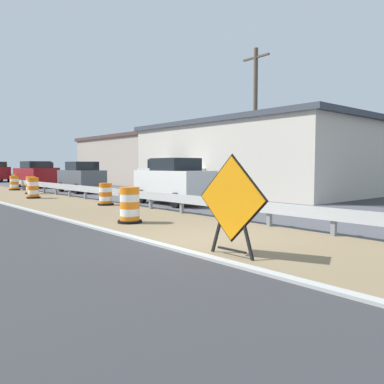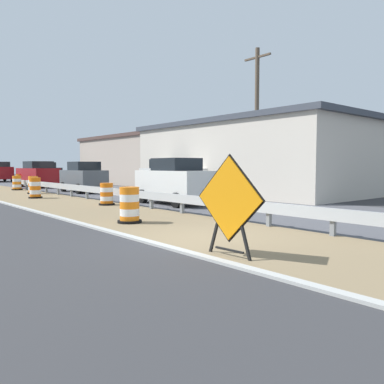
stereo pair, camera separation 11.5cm
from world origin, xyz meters
The scene contains 20 objects.
ground_plane centered at (0.00, 0.00, 0.00)m, with size 160.00×160.00×0.00m, color #333335.
median_dirt_strip centered at (0.85, 0.00, 0.00)m, with size 4.10×120.00×0.01m, color #7F6B4C.
far_lane_asphalt centered at (6.66, 0.00, 0.00)m, with size 7.51×120.00×0.00m, color #4C4C51.
curb_near_edge centered at (-1.30, 0.00, 0.00)m, with size 0.20×120.00×0.11m, color #ADADA8.
guardrail_median centered at (2.67, 0.22, 0.52)m, with size 0.18×50.44×0.71m.
warning_sign_diamond centered at (-0.81, -1.63, 1.06)m, with size 0.11×1.72×2.00m.
traffic_barrel_nearest centered at (0.01, 3.46, 0.50)m, with size 0.75×0.75×1.11m.
traffic_barrel_close centered at (2.03, 8.79, 0.44)m, with size 0.71×0.71×0.99m.
traffic_barrel_mid centered at (0.81, 14.62, 0.51)m, with size 0.72×0.72×1.12m.
traffic_barrel_far centered at (2.12, 22.62, 0.46)m, with size 0.75×0.75×1.03m.
traffic_barrel_farther centered at (1.84, 18.15, 0.50)m, with size 0.74×0.74×1.10m.
traffic_barrel_farthest centered at (3.62, 27.11, 0.48)m, with size 0.71×0.71×1.06m.
car_lead_near_lane centered at (4.59, 25.55, 1.06)m, with size 2.30×4.67×2.12m.
car_trailing_near_lane centered at (8.13, 12.08, 1.08)m, with size 2.07×4.59×2.16m.
car_mid_far_lane centered at (8.29, 34.38, 1.06)m, with size 2.09×4.75×2.11m.
car_trailing_far_lane centered at (4.85, 17.42, 1.01)m, with size 2.08×4.23×2.02m.
car_distant_b centered at (4.61, 7.15, 1.05)m, with size 2.02×4.12×2.10m.
roadside_shop_near centered at (13.04, 9.80, 2.27)m, with size 8.40×14.84×4.53m.
roadside_shop_far centered at (14.52, 23.83, 2.30)m, with size 7.34×16.34×4.58m.
utility_pole_near centered at (10.64, 7.47, 4.28)m, with size 0.24×1.80×8.24m.
Camera 2 is at (-6.15, -6.86, 1.76)m, focal length 36.18 mm.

